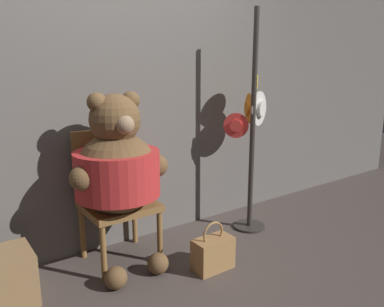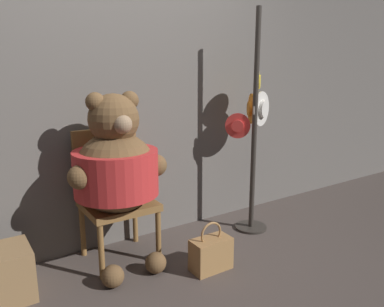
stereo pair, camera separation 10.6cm
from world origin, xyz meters
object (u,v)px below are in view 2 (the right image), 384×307
Objects in this scene: teddy_bear at (116,167)px; hat_display_rack at (254,128)px; chair at (114,191)px; handbag_on_ground at (211,253)px.

hat_display_rack is (1.26, -0.01, 0.17)m from teddy_bear.
hat_display_rack is (1.22, -0.17, 0.39)m from chair.
teddy_bear is at bearing 179.74° from hat_display_rack.
chair is 2.67× the size of handbag_on_ground.
hat_display_rack reaches higher than teddy_bear.
teddy_bear is at bearing -101.79° from chair.
teddy_bear is at bearing 139.78° from handbag_on_ground.
teddy_bear is 3.47× the size of handbag_on_ground.
teddy_bear is 1.27m from hat_display_rack.
handbag_on_ground is at bearing -40.22° from teddy_bear.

